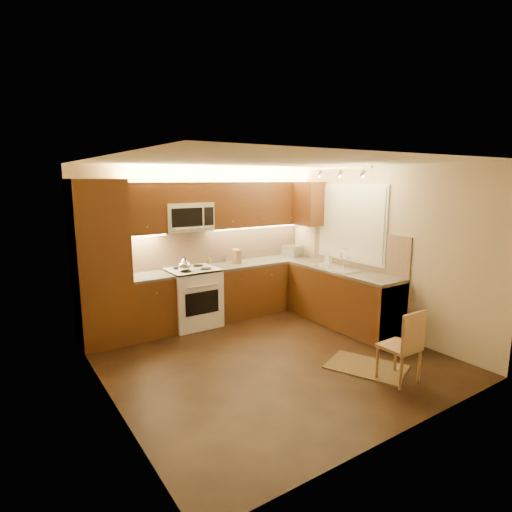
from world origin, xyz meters
TOP-DOWN VIEW (x-y plane):
  - floor at (0.00, 0.00)m, footprint 4.00×4.00m
  - ceiling at (0.00, 0.00)m, footprint 4.00×4.00m
  - wall_back at (0.00, 2.00)m, footprint 4.00×0.01m
  - wall_front at (0.00, -2.00)m, footprint 4.00×0.01m
  - wall_left at (-2.00, 0.00)m, footprint 0.01×4.00m
  - wall_right at (2.00, 0.00)m, footprint 0.01×4.00m
  - pantry at (-1.65, 1.70)m, footprint 0.70×0.60m
  - base_cab_back_left at (-0.99, 1.70)m, footprint 0.62×0.60m
  - counter_back_left at (-0.99, 1.70)m, footprint 0.62×0.60m
  - base_cab_back_right at (1.04, 1.70)m, footprint 1.92×0.60m
  - counter_back_right at (1.04, 1.70)m, footprint 1.92×0.60m
  - base_cab_right at (1.70, 0.40)m, footprint 0.60×2.00m
  - counter_right at (1.70, 0.40)m, footprint 0.60×2.00m
  - dishwasher at (1.70, -0.30)m, footprint 0.58×0.60m
  - backsplash_back at (0.35, 1.99)m, footprint 3.30×0.02m
  - backsplash_right at (1.99, 0.40)m, footprint 0.02×2.00m
  - upper_cab_back_left at (-0.99, 1.82)m, footprint 0.62×0.35m
  - upper_cab_back_right at (1.04, 1.82)m, footprint 1.92×0.35m
  - upper_cab_bridge at (-0.30, 1.82)m, footprint 0.76×0.35m
  - upper_cab_right_corner at (1.82, 1.40)m, footprint 0.35×0.50m
  - stove at (-0.30, 1.68)m, footprint 0.76×0.65m
  - microwave at (-0.30, 1.81)m, footprint 0.76×0.38m
  - window_frame at (1.99, 0.55)m, footprint 0.03×1.44m
  - window_blinds at (1.97, 0.55)m, footprint 0.02×1.36m
  - sink at (1.70, 0.55)m, footprint 0.52×0.86m
  - faucet at (1.88, 0.55)m, footprint 0.20×0.04m
  - track_light_bar at (1.55, 0.40)m, footprint 0.04×1.20m
  - kettle at (-0.48, 1.55)m, footprint 0.20×0.20m
  - toaster_oven at (1.72, 1.70)m, footprint 0.42×0.37m
  - knife_block at (0.54, 1.73)m, footprint 0.12×0.18m
  - spice_jar_a at (0.15, 1.94)m, footprint 0.05×0.05m
  - spice_jar_b at (0.14, 1.94)m, footprint 0.05×0.05m
  - spice_jar_c at (0.48, 1.94)m, footprint 0.06×0.06m
  - spice_jar_d at (0.58, 1.80)m, footprint 0.05×0.05m
  - soap_bottle at (1.82, 0.88)m, footprint 0.11×0.11m
  - rug at (0.83, -0.90)m, footprint 0.94×1.09m
  - dining_chair at (0.87, -1.32)m, footprint 0.39×0.39m

SIDE VIEW (x-z plane):
  - floor at x=0.00m, z-range -0.01..0.01m
  - rug at x=0.83m, z-range 0.00..0.01m
  - base_cab_back_left at x=-0.99m, z-range 0.00..0.86m
  - base_cab_back_right at x=1.04m, z-range 0.00..0.86m
  - base_cab_right at x=1.70m, z-range 0.00..0.86m
  - dishwasher at x=1.70m, z-range 0.01..0.85m
  - dining_chair at x=0.87m, z-range 0.00..0.86m
  - stove at x=-0.30m, z-range 0.00..0.92m
  - counter_back_left at x=-0.99m, z-range 0.86..0.90m
  - counter_back_right at x=1.04m, z-range 0.86..0.90m
  - counter_right at x=1.70m, z-range 0.86..0.90m
  - spice_jar_a at x=0.15m, z-range 0.90..0.99m
  - spice_jar_b at x=0.14m, z-range 0.90..1.00m
  - spice_jar_c at x=0.48m, z-range 0.90..1.00m
  - spice_jar_d at x=0.58m, z-range 0.90..1.00m
  - sink at x=1.70m, z-range 0.90..1.05m
  - soap_bottle at x=1.82m, z-range 0.90..1.10m
  - toaster_oven at x=1.72m, z-range 0.90..1.11m
  - knife_block at x=0.54m, z-range 0.90..1.14m
  - kettle at x=-0.48m, z-range 0.92..1.15m
  - faucet at x=1.88m, z-range 0.90..1.20m
  - pantry at x=-1.65m, z-range 0.00..2.30m
  - backsplash_back at x=0.35m, z-range 0.90..1.50m
  - backsplash_right at x=1.99m, z-range 0.90..1.50m
  - wall_back at x=0.00m, z-range 0.00..2.50m
  - wall_front at x=0.00m, z-range 0.00..2.50m
  - wall_left at x=-2.00m, z-range 0.00..2.50m
  - wall_right at x=2.00m, z-range 0.00..2.50m
  - window_frame at x=1.99m, z-range 0.98..2.22m
  - window_blinds at x=1.97m, z-range 1.02..2.18m
  - microwave at x=-0.30m, z-range 1.50..1.94m
  - upper_cab_back_left at x=-0.99m, z-range 1.50..2.25m
  - upper_cab_back_right at x=1.04m, z-range 1.50..2.25m
  - upper_cab_right_corner at x=1.82m, z-range 1.50..2.25m
  - upper_cab_bridge at x=-0.30m, z-range 1.94..2.25m
  - track_light_bar at x=1.55m, z-range 2.44..2.48m
  - ceiling at x=0.00m, z-range 2.50..2.50m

